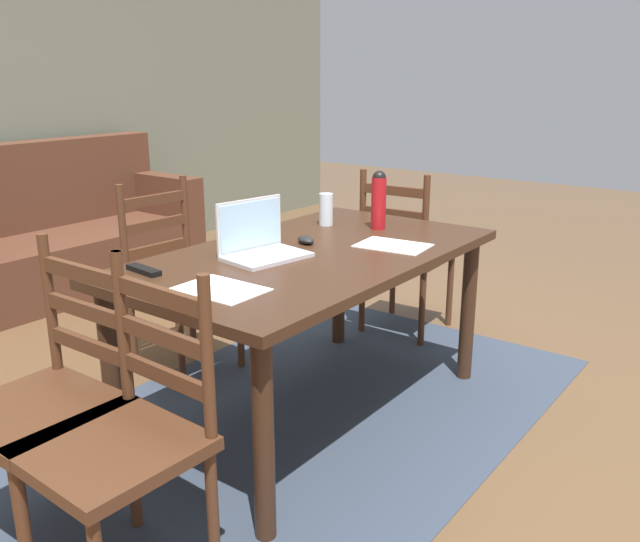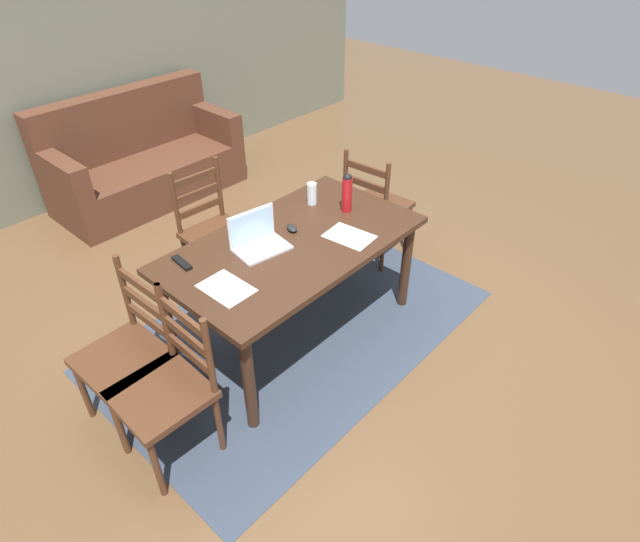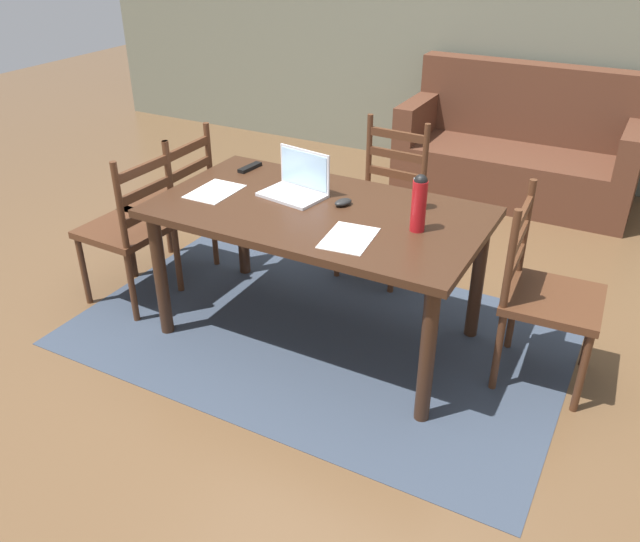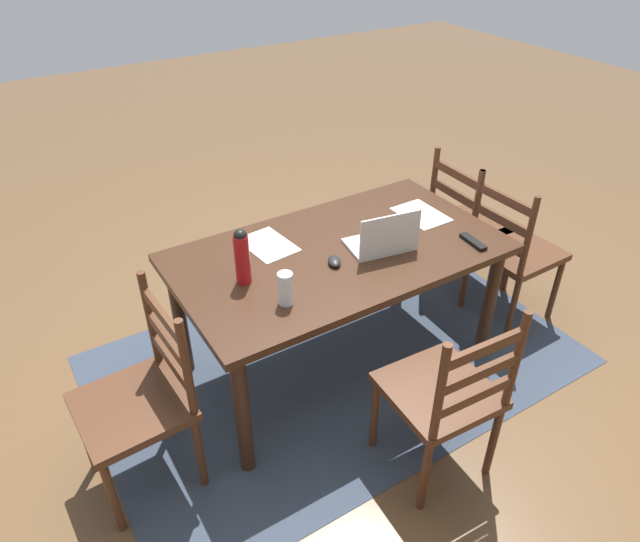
% 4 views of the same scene
% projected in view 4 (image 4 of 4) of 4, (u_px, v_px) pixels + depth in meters
% --- Properties ---
extents(ground_plane, '(14.00, 14.00, 0.00)m').
position_uv_depth(ground_plane, '(336.00, 360.00, 3.29)').
color(ground_plane, brown).
extents(area_rug, '(2.61, 1.66, 0.01)m').
position_uv_depth(area_rug, '(336.00, 359.00, 3.29)').
color(area_rug, '#333D4C').
rests_on(area_rug, ground).
extents(dining_table, '(1.65, 0.93, 0.75)m').
position_uv_depth(dining_table, '(338.00, 264.00, 2.92)').
color(dining_table, '#382114').
rests_on(dining_table, ground).
extents(chair_right_far, '(0.46, 0.46, 0.95)m').
position_uv_depth(chair_right_far, '(141.00, 401.00, 2.41)').
color(chair_right_far, '#4C2B19').
rests_on(chair_right_far, ground).
extents(chair_far_head, '(0.46, 0.46, 0.95)m').
position_uv_depth(chair_far_head, '(445.00, 395.00, 2.44)').
color(chair_far_head, '#4C2B19').
rests_on(chair_far_head, ground).
extents(chair_left_near, '(0.45, 0.45, 0.95)m').
position_uv_depth(chair_left_near, '(468.00, 225.00, 3.65)').
color(chair_left_near, '#4C2B19').
rests_on(chair_left_near, ground).
extents(chair_left_far, '(0.45, 0.45, 0.95)m').
position_uv_depth(chair_left_far, '(513.00, 252.00, 3.38)').
color(chair_left_far, '#4C2B19').
rests_on(chair_left_far, ground).
extents(laptop, '(0.35, 0.27, 0.23)m').
position_uv_depth(laptop, '(384.00, 240.00, 2.83)').
color(laptop, silver).
rests_on(laptop, dining_table).
extents(water_bottle, '(0.07, 0.07, 0.28)m').
position_uv_depth(water_bottle, '(242.00, 255.00, 2.56)').
color(water_bottle, '#A81419').
rests_on(water_bottle, dining_table).
extents(drinking_glass, '(0.07, 0.07, 0.15)m').
position_uv_depth(drinking_glass, '(286.00, 289.00, 2.46)').
color(drinking_glass, silver).
rests_on(drinking_glass, dining_table).
extents(computer_mouse, '(0.09, 0.12, 0.03)m').
position_uv_depth(computer_mouse, '(334.00, 261.00, 2.75)').
color(computer_mouse, black).
rests_on(computer_mouse, dining_table).
extents(tv_remote, '(0.06, 0.17, 0.02)m').
position_uv_depth(tv_remote, '(473.00, 242.00, 2.91)').
color(tv_remote, black).
rests_on(tv_remote, dining_table).
extents(paper_stack_left, '(0.24, 0.32, 0.00)m').
position_uv_depth(paper_stack_left, '(268.00, 245.00, 2.90)').
color(paper_stack_left, white).
rests_on(paper_stack_left, dining_table).
extents(paper_stack_right, '(0.21, 0.30, 0.00)m').
position_uv_depth(paper_stack_right, '(421.00, 214.00, 3.17)').
color(paper_stack_right, white).
rests_on(paper_stack_right, dining_table).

